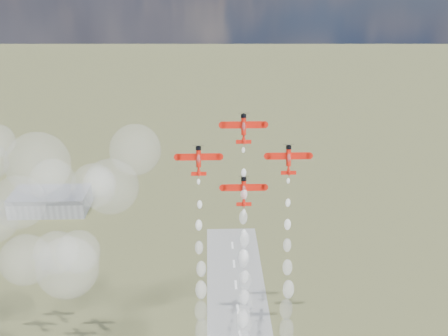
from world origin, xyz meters
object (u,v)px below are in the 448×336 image
plane_lead (244,128)px  plane_right (289,159)px  plane_slot (244,191)px  plane_left (199,160)px  hangar (51,201)px

plane_lead → plane_right: 16.76m
plane_slot → plane_right: bearing=10.3°
plane_left → plane_slot: size_ratio=1.00×
plane_left → plane_lead: bearing=10.3°
plane_right → plane_slot: (-13.73, -2.49, -9.28)m
plane_slot → hangar: bearing=124.0°
hangar → plane_lead: size_ratio=3.86×
plane_right → plane_slot: bearing=-169.7°
plane_lead → plane_right: bearing=-10.3°
plane_left → plane_right: 27.46m
hangar → plane_lead: 231.03m
hangar → plane_lead: (117.38, -168.89, 105.22)m
plane_lead → plane_slot: 19.22m
plane_lead → plane_left: plane_lead is taller
hangar → plane_left: bearing=-58.8°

